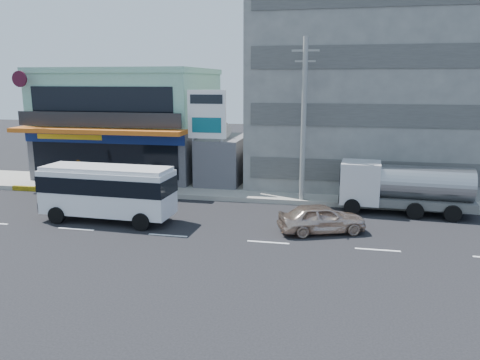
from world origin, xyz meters
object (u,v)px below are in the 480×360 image
shop_building (132,125)px  billboard (207,120)px  concrete_building (367,87)px  sedan (322,218)px  satellite_dish (221,137)px  minibus (107,189)px  tanker_truck (401,187)px  motorcycle_rider (80,183)px  utility_pole_near (304,121)px

shop_building → billboard: 8.92m
concrete_building → sedan: 14.64m
shop_building → satellite_dish: 8.54m
minibus → tanker_truck: minibus is taller
concrete_building → motorcycle_rider: concrete_building is taller
utility_pole_near → sedan: utility_pole_near is taller
satellite_dish → minibus: size_ratio=0.21×
utility_pole_near → billboard: bearing=164.5°
concrete_building → minibus: size_ratio=2.20×
sedan → satellite_dish: bearing=19.5°
shop_building → motorcycle_rider: (-0.63, -7.15, -3.22)m
shop_building → motorcycle_rider: size_ratio=5.24×
billboard → minibus: (-3.51, -7.50, -3.13)m
billboard → motorcycle_rider: size_ratio=2.92×
minibus → tanker_truck: 16.42m
utility_pole_near → shop_building: bearing=154.9°
utility_pole_near → sedan: (1.40, -5.38, -4.41)m
sedan → tanker_truck: (4.28, 4.50, 0.81)m
shop_building → tanker_truck: bearing=-20.7°
sedan → tanker_truck: size_ratio=0.58×
satellite_dish → utility_pole_near: (6.00, -3.60, 1.57)m
concrete_building → motorcycle_rider: size_ratio=6.77×
utility_pole_near → satellite_dish: bearing=149.0°
shop_building → satellite_dish: bearing=-20.2°
billboard → tanker_truck: bearing=-12.4°
shop_building → billboard: bearing=-32.3°
billboard → concrete_building: bearing=28.9°
shop_building → billboard: shop_building is taller
minibus → motorcycle_rider: (-4.63, 5.10, -1.01)m
shop_building → tanker_truck: shop_building is taller
shop_building → utility_pole_near: (14.00, -6.55, 1.15)m
concrete_building → sedan: (-2.60, -12.98, -6.26)m
billboard → motorcycle_rider: 9.44m
shop_building → utility_pole_near: 15.50m
satellite_dish → motorcycle_rider: bearing=-154.1°
shop_building → motorcycle_rider: 7.86m
concrete_building → utility_pole_near: size_ratio=1.60×
minibus → sedan: (11.41, 0.32, -1.05)m
billboard → motorcycle_rider: (-8.13, -2.40, -4.15)m
satellite_dish → minibus: satellite_dish is taller
tanker_truck → satellite_dish: bearing=159.0°
utility_pole_near → sedan: 7.10m
billboard → minibus: billboard is taller
tanker_truck → utility_pole_near: bearing=171.2°
utility_pole_near → tanker_truck: 6.79m
concrete_building → sedan: size_ratio=3.68×
concrete_building → utility_pole_near: concrete_building is taller
concrete_building → shop_building: bearing=-176.6°
shop_building → utility_pole_near: bearing=-25.1°
utility_pole_near → sedan: size_ratio=2.30×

